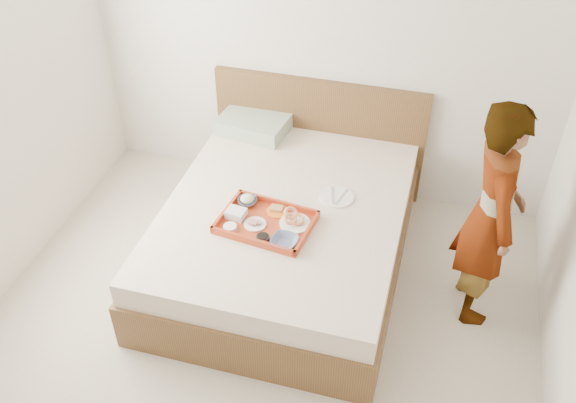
# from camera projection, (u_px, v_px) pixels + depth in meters

# --- Properties ---
(ground) EXTENTS (3.50, 4.00, 0.01)m
(ground) POSITION_uv_depth(u_px,v_px,m) (239.00, 375.00, 3.78)
(ground) COLOR beige
(ground) RESTS_ON ground
(wall_back) EXTENTS (3.50, 0.01, 2.60)m
(wall_back) POSITION_uv_depth(u_px,v_px,m) (322.00, 34.00, 4.46)
(wall_back) COLOR silver
(wall_back) RESTS_ON ground
(bed) EXTENTS (1.65, 2.00, 0.53)m
(bed) POSITION_uv_depth(u_px,v_px,m) (285.00, 235.00, 4.36)
(bed) COLOR brown
(bed) RESTS_ON ground
(headboard) EXTENTS (1.65, 0.06, 0.95)m
(headboard) POSITION_uv_depth(u_px,v_px,m) (319.00, 135.00, 4.95)
(headboard) COLOR brown
(headboard) RESTS_ON ground
(pillow) EXTENTS (0.55, 0.41, 0.12)m
(pillow) POSITION_uv_depth(u_px,v_px,m) (253.00, 125.00, 4.85)
(pillow) COLOR #A3B7A1
(pillow) RESTS_ON bed
(tray) EXTENTS (0.63, 0.49, 0.05)m
(tray) POSITION_uv_depth(u_px,v_px,m) (266.00, 222.00, 4.02)
(tray) COLOR #BE3910
(tray) RESTS_ON bed
(prawn_plate) EXTENTS (0.22, 0.22, 0.01)m
(prawn_plate) POSITION_uv_depth(u_px,v_px,m) (295.00, 223.00, 4.01)
(prawn_plate) COLOR white
(prawn_plate) RESTS_ON tray
(navy_bowl_big) EXTENTS (0.18, 0.18, 0.04)m
(navy_bowl_big) POSITION_uv_depth(u_px,v_px,m) (285.00, 241.00, 3.86)
(navy_bowl_big) COLOR navy
(navy_bowl_big) RESTS_ON tray
(sauce_dish) EXTENTS (0.09, 0.09, 0.03)m
(sauce_dish) POSITION_uv_depth(u_px,v_px,m) (263.00, 238.00, 3.89)
(sauce_dish) COLOR black
(sauce_dish) RESTS_ON tray
(meat_plate) EXTENTS (0.16, 0.16, 0.01)m
(meat_plate) POSITION_uv_depth(u_px,v_px,m) (255.00, 224.00, 4.01)
(meat_plate) COLOR white
(meat_plate) RESTS_ON tray
(bread_plate) EXTENTS (0.16, 0.16, 0.01)m
(bread_plate) POSITION_uv_depth(u_px,v_px,m) (277.00, 211.00, 4.11)
(bread_plate) COLOR orange
(bread_plate) RESTS_ON tray
(salad_bowl) EXTENTS (0.14, 0.14, 0.04)m
(salad_bowl) POSITION_uv_depth(u_px,v_px,m) (247.00, 201.00, 4.17)
(salad_bowl) COLOR navy
(salad_bowl) RESTS_ON tray
(plastic_tub) EXTENTS (0.13, 0.11, 0.05)m
(plastic_tub) POSITION_uv_depth(u_px,v_px,m) (236.00, 213.00, 4.06)
(plastic_tub) COLOR silver
(plastic_tub) RESTS_ON tray
(cheese_round) EXTENTS (0.09, 0.09, 0.03)m
(cheese_round) POSITION_uv_depth(u_px,v_px,m) (230.00, 228.00, 3.97)
(cheese_round) COLOR white
(cheese_round) RESTS_ON tray
(dinner_plate) EXTENTS (0.25, 0.25, 0.01)m
(dinner_plate) POSITION_uv_depth(u_px,v_px,m) (337.00, 197.00, 4.25)
(dinner_plate) COLOR white
(dinner_plate) RESTS_ON bed
(person) EXTENTS (0.47, 0.62, 1.53)m
(person) POSITION_uv_depth(u_px,v_px,m) (491.00, 215.00, 3.75)
(person) COLOR silver
(person) RESTS_ON ground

